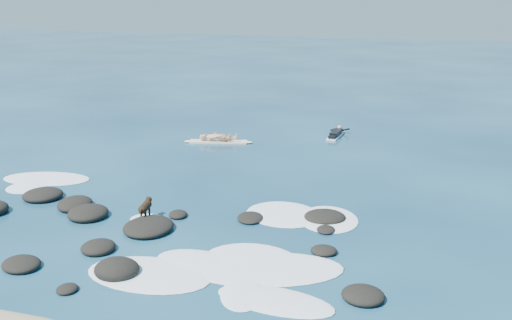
% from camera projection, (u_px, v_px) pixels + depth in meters
% --- Properties ---
extents(ground, '(160.00, 160.00, 0.00)m').
position_uv_depth(ground, '(179.00, 219.00, 17.49)').
color(ground, '#0A2642').
rests_on(ground, ground).
extents(reef_rocks, '(13.28, 7.42, 0.51)m').
position_uv_depth(reef_rocks, '(117.00, 225.00, 16.77)').
color(reef_rocks, black).
rests_on(reef_rocks, ground).
extents(breaking_foam, '(14.08, 7.61, 0.12)m').
position_uv_depth(breaking_foam, '(181.00, 239.00, 16.03)').
color(breaking_foam, white).
rests_on(breaking_foam, ground).
extents(standing_surfer_rig, '(3.15, 1.29, 1.82)m').
position_uv_depth(standing_surfer_rig, '(218.00, 128.00, 26.32)').
color(standing_surfer_rig, '#F5E8C4').
rests_on(standing_surfer_rig, ground).
extents(paddling_surfer_rig, '(1.01, 2.25, 0.39)m').
position_uv_depth(paddling_surfer_rig, '(336.00, 134.00, 27.70)').
color(paddling_surfer_rig, white).
rests_on(paddling_surfer_rig, ground).
extents(dog, '(0.41, 1.04, 0.67)m').
position_uv_depth(dog, '(146.00, 206.00, 17.26)').
color(dog, black).
rests_on(dog, ground).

